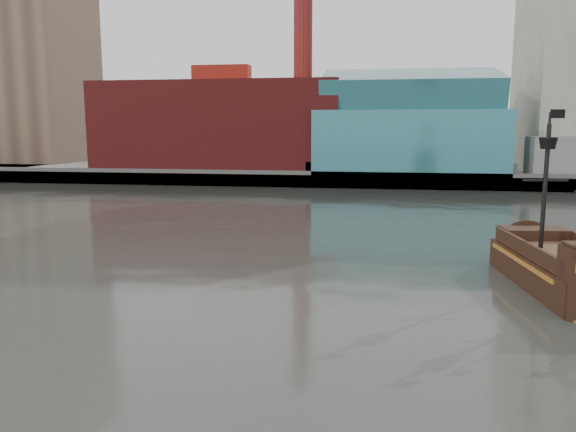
# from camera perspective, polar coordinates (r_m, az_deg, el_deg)

# --- Properties ---
(ground) EXTENTS (400.00, 400.00, 0.00)m
(ground) POSITION_cam_1_polar(r_m,az_deg,el_deg) (27.12, -3.33, -11.15)
(ground) COLOR #2C2E29
(ground) RESTS_ON ground
(promenade_far) EXTENTS (220.00, 60.00, 2.00)m
(promenade_far) POSITION_cam_1_polar(r_m,az_deg,el_deg) (117.27, 6.59, 4.83)
(promenade_far) COLOR slate
(promenade_far) RESTS_ON ground
(seawall) EXTENTS (220.00, 1.00, 2.60)m
(seawall) POSITION_cam_1_polar(r_m,az_deg,el_deg) (87.89, 5.63, 3.68)
(seawall) COLOR #4C4C49
(seawall) RESTS_ON ground
(skyline) EXTENTS (149.00, 45.00, 62.00)m
(skyline) POSITION_cam_1_polar(r_m,az_deg,el_deg) (110.46, 9.43, 16.77)
(skyline) COLOR brown
(skyline) RESTS_ON promenade_far
(pirate_ship) EXTENTS (6.26, 15.33, 11.15)m
(pirate_ship) POSITION_cam_1_polar(r_m,az_deg,el_deg) (36.49, 26.28, -5.14)
(pirate_ship) COLOR black
(pirate_ship) RESTS_ON ground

